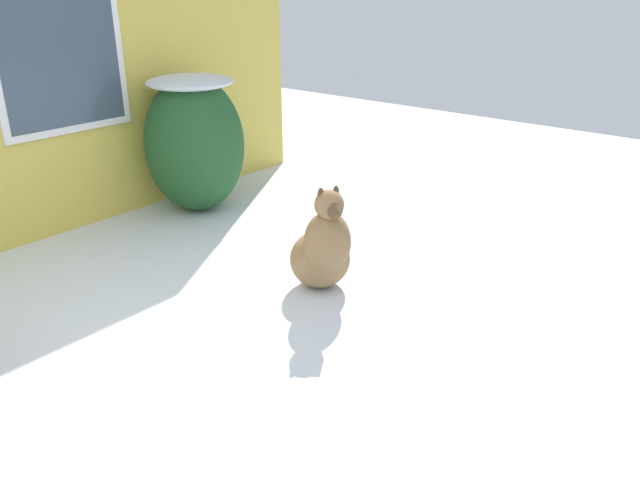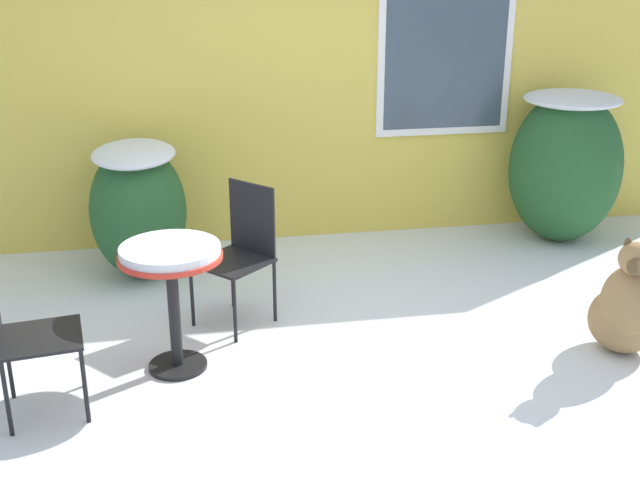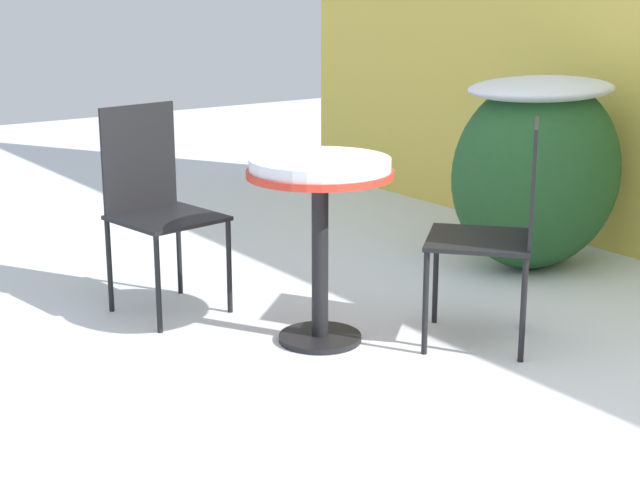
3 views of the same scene
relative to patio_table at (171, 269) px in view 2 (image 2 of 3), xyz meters
The scene contains 8 objects.
ground_plane 1.17m from the patio_table, ahead, with size 16.00×16.00×0.00m, color silver.
house_wall 2.51m from the patio_table, 64.18° to the left, with size 8.00×0.10×2.71m.
shrub_left 1.59m from the patio_table, 99.00° to the left, with size 0.72×1.01×1.01m.
shrub_middle 3.68m from the patio_table, 27.10° to the left, with size 0.93×0.91×1.28m.
patio_table is the anchor object (origin of this frame).
patio_chair_near_table 0.75m from the patio_table, 52.95° to the left, with size 0.60×0.60×0.94m.
patio_chair_far_side 0.87m from the patio_table, 155.16° to the right, with size 0.48×0.48×0.94m.
dog 2.78m from the patio_table, ahead, with size 0.58×0.62×0.80m.
Camera 2 is at (-0.88, -4.34, 2.44)m, focal length 45.00 mm.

